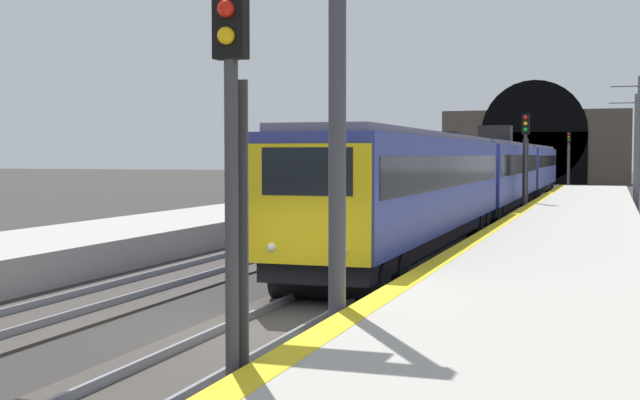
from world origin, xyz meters
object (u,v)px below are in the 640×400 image
(train_adjacent_platform, at_px, (414,172))
(overhead_signal_gantry, at_px, (95,26))
(train_main_approaching, at_px, (494,173))
(railway_signal_mid, at_px, (525,156))
(railway_signal_near, at_px, (232,181))
(catenary_mast_near, at_px, (635,148))
(catenary_mast_far, at_px, (638,142))
(railway_signal_far, at_px, (569,154))

(train_adjacent_platform, distance_m, overhead_signal_gantry, 36.89)
(train_main_approaching, relative_size, railway_signal_mid, 11.46)
(train_adjacent_platform, xyz_separation_m, railway_signal_near, (-40.62, -6.82, 0.72))
(catenary_mast_near, bearing_deg, train_adjacent_platform, 135.04)
(train_main_approaching, relative_size, overhead_signal_gantry, 6.82)
(catenary_mast_far, bearing_deg, railway_signal_far, 9.02)
(train_adjacent_platform, xyz_separation_m, overhead_signal_gantry, (-36.67, -2.45, 3.23))
(railway_signal_mid, relative_size, overhead_signal_gantry, 0.60)
(railway_signal_mid, bearing_deg, overhead_signal_gantry, -7.91)
(railway_signal_mid, height_order, railway_signal_far, railway_signal_far)
(train_adjacent_platform, height_order, railway_signal_near, railway_signal_near)
(railway_signal_mid, bearing_deg, railway_signal_far, -180.00)
(train_main_approaching, xyz_separation_m, catenary_mast_far, (7.48, -7.51, 1.77))
(train_main_approaching, relative_size, catenary_mast_far, 7.71)
(railway_signal_mid, distance_m, catenary_mast_far, 12.01)
(railway_signal_far, bearing_deg, railway_signal_near, 0.00)
(overhead_signal_gantry, height_order, catenary_mast_near, catenary_mast_near)
(railway_signal_mid, distance_m, overhead_signal_gantry, 31.86)
(railway_signal_near, distance_m, overhead_signal_gantry, 6.40)
(railway_signal_near, bearing_deg, train_adjacent_platform, -170.46)
(railway_signal_mid, bearing_deg, train_main_approaching, -148.31)
(railway_signal_mid, height_order, overhead_signal_gantry, overhead_signal_gantry)
(railway_signal_near, relative_size, overhead_signal_gantry, 0.57)
(train_adjacent_platform, height_order, catenary_mast_far, catenary_mast_far)
(train_adjacent_platform, relative_size, catenary_mast_near, 5.10)
(overhead_signal_gantry, distance_m, catenary_mast_far, 43.25)
(train_adjacent_platform, distance_m, railway_signal_mid, 8.63)
(train_main_approaching, xyz_separation_m, train_adjacent_platform, (2.09, 4.91, -0.02))
(catenary_mast_near, bearing_deg, railway_signal_far, 11.21)
(train_adjacent_platform, bearing_deg, catenary_mast_near, 134.34)
(railway_signal_far, bearing_deg, train_adjacent_platform, -9.53)
(train_adjacent_platform, relative_size, catenary_mast_far, 4.72)
(train_main_approaching, height_order, catenary_mast_near, catenary_mast_near)
(railway_signal_near, xyz_separation_m, railway_signal_mid, (35.42, -0.00, 0.23))
(train_main_approaching, relative_size, train_adjacent_platform, 1.63)
(railway_signal_far, bearing_deg, catenary_mast_far, 9.02)
(train_main_approaching, relative_size, railway_signal_far, 11.03)
(overhead_signal_gantry, bearing_deg, railway_signal_far, -3.24)
(railway_signal_far, distance_m, catenary_mast_far, 35.71)
(railway_signal_mid, height_order, catenary_mast_near, catenary_mast_near)
(train_main_approaching, bearing_deg, overhead_signal_gantry, -4.28)
(train_adjacent_platform, relative_size, overhead_signal_gantry, 4.18)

